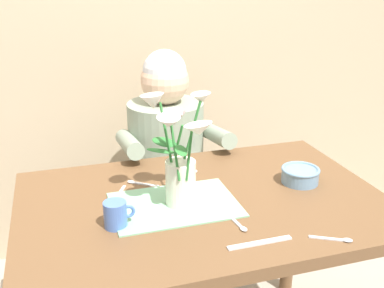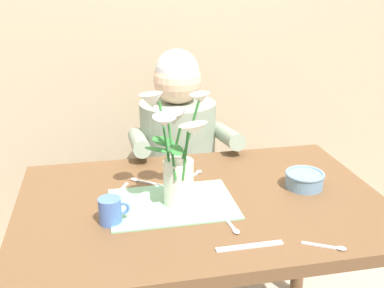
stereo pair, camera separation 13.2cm
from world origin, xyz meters
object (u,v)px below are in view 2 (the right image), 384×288
at_px(ceramic_bowl, 304,179).
at_px(dinner_knife, 250,246).
at_px(seated_person, 178,172).
at_px(coffee_cup, 111,211).
at_px(flower_vase, 177,154).

distance_m(ceramic_bowl, dinner_knife, 0.44).
relative_size(ceramic_bowl, dinner_knife, 0.72).
bearing_deg(seated_person, ceramic_bowl, -59.19).
height_order(seated_person, coffee_cup, seated_person).
height_order(seated_person, dinner_knife, seated_person).
bearing_deg(flower_vase, dinner_knife, -62.21).
bearing_deg(coffee_cup, dinner_knife, -29.63).
relative_size(flower_vase, dinner_knife, 1.90).
relative_size(ceramic_bowl, coffee_cup, 1.46).
bearing_deg(dinner_knife, seated_person, 92.06).
distance_m(seated_person, dinner_knife, 0.93).
bearing_deg(seated_person, flower_vase, -99.28).
xyz_separation_m(flower_vase, coffee_cup, (-0.21, -0.08, -0.13)).
distance_m(seated_person, coffee_cup, 0.80).
bearing_deg(seated_person, dinner_knife, -86.62).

